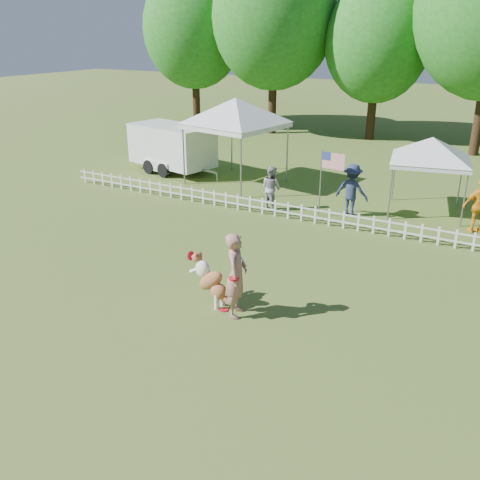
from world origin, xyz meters
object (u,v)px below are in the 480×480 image
at_px(handler, 236,275).
at_px(spectator_a, 271,188).
at_px(frisbee_on_turf, 224,310).
at_px(flag_pole, 320,184).
at_px(canopy_tent_left, 236,142).
at_px(spectator_b, 352,190).
at_px(spectator_c, 480,206).
at_px(canopy_tent_right, 428,176).
at_px(dog, 211,281).
at_px(cargo_trailer, 172,148).

bearing_deg(handler, spectator_a, 3.11).
bearing_deg(handler, frisbee_on_turf, 69.78).
height_order(flag_pole, spectator_a, flag_pole).
bearing_deg(frisbee_on_turf, canopy_tent_left, 118.25).
bearing_deg(spectator_b, spectator_c, -170.59).
relative_size(canopy_tent_right, flag_pole, 1.12).
relative_size(handler, canopy_tent_left, 0.57).
distance_m(handler, flag_pole, 7.52).
xyz_separation_m(frisbee_on_turf, spectator_c, (4.46, 8.43, 0.88)).
distance_m(dog, spectator_b, 7.99).
relative_size(dog, spectator_c, 0.68).
relative_size(flag_pole, spectator_c, 1.32).
xyz_separation_m(frisbee_on_turf, spectator_a, (-2.39, 7.35, 0.79)).
xyz_separation_m(spectator_a, spectator_c, (6.85, 1.08, 0.10)).
distance_m(spectator_a, spectator_b, 2.85).
height_order(canopy_tent_left, spectator_a, canopy_tent_left).
distance_m(dog, canopy_tent_left, 10.92).
xyz_separation_m(handler, canopy_tent_left, (-5.64, 9.86, 0.74)).
height_order(frisbee_on_turf, canopy_tent_left, canopy_tent_left).
relative_size(frisbee_on_turf, spectator_c, 0.12).
xyz_separation_m(canopy_tent_left, spectator_a, (2.90, -2.49, -0.94)).
relative_size(frisbee_on_turf, flag_pole, 0.09).
bearing_deg(canopy_tent_left, frisbee_on_turf, -51.56).
xyz_separation_m(cargo_trailer, spectator_b, (9.17, -2.05, -0.16)).
xyz_separation_m(canopy_tent_right, spectator_b, (-2.20, -1.62, -0.40)).
distance_m(canopy_tent_right, flag_pole, 3.86).
xyz_separation_m(flag_pole, spectator_b, (0.93, 0.64, -0.26)).
relative_size(canopy_tent_left, cargo_trailer, 0.71).
relative_size(handler, dog, 1.64).
bearing_deg(canopy_tent_right, spectator_b, -154.96).
bearing_deg(spectator_c, flag_pole, -17.30).
height_order(frisbee_on_turf, flag_pole, flag_pole).
xyz_separation_m(dog, spectator_c, (4.87, 8.30, 0.28)).
relative_size(canopy_tent_left, flag_pole, 1.47).
bearing_deg(cargo_trailer, canopy_tent_left, 7.10).
height_order(canopy_tent_left, canopy_tent_right, canopy_tent_left).
bearing_deg(spectator_c, frisbee_on_turf, 33.71).
xyz_separation_m(cargo_trailer, flag_pole, (8.24, -2.69, 0.10)).
xyz_separation_m(dog, canopy_tent_left, (-4.88, 9.71, 1.13)).
distance_m(canopy_tent_left, spectator_a, 3.93).
xyz_separation_m(canopy_tent_right, spectator_c, (1.90, -1.27, -0.43)).
xyz_separation_m(canopy_tent_right, spectator_a, (-4.95, -2.35, -0.52)).
relative_size(spectator_a, spectator_c, 0.89).
relative_size(handler, canopy_tent_right, 0.76).
xyz_separation_m(spectator_a, spectator_b, (2.75, 0.73, 0.12)).
bearing_deg(frisbee_on_turf, spectator_b, 87.45).
height_order(canopy_tent_left, spectator_b, canopy_tent_left).
distance_m(canopy_tent_left, spectator_c, 9.88).
height_order(canopy_tent_right, flag_pole, canopy_tent_right).
distance_m(flag_pole, spectator_a, 1.86).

